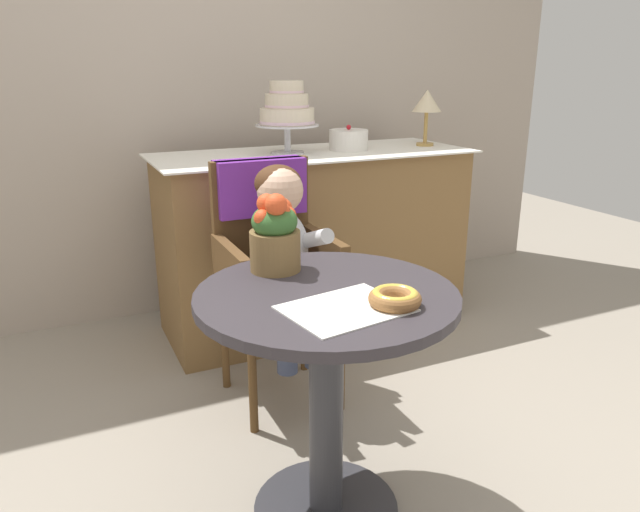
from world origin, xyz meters
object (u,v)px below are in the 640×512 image
Objects in this scene: tiered_cake_stand at (287,110)px; table_lamp at (427,103)px; wicker_chair at (269,242)px; round_layer_cake at (349,140)px; flower_vase at (275,232)px; cafe_table at (326,361)px; donut_front at (395,298)px; seated_child at (284,243)px.

table_lamp is (0.77, -0.02, 0.01)m from tiered_cake_stand.
round_layer_cake is at bearing 36.57° from wicker_chair.
table_lamp reaches higher than wicker_chair.
round_layer_cake reaches higher than flower_vase.
table_lamp is at bearing 47.18° from cafe_table.
wicker_chair is 0.94m from donut_front.
round_layer_cake is (0.33, 0.00, -0.15)m from tiered_cake_stand.
cafe_table is 5.31× the size of donut_front.
round_layer_cake is 0.68× the size of table_lamp.
flower_vase is at bearing 113.58° from donut_front.
cafe_table is 3.72× the size of round_layer_cake.
round_layer_cake is at bearing 47.84° from seated_child.
table_lamp is (1.24, 1.05, 0.28)m from flower_vase.
flower_vase is at bearing -113.87° from tiered_cake_stand.
cafe_table is 1.56m from round_layer_cake.
cafe_table is 2.53× the size of table_lamp.
flower_vase is 0.71× the size of tiered_cake_stand.
tiered_cake_stand is at bearing 78.29° from donut_front.
seated_child is 3.03× the size of flower_vase.
tiered_cake_stand is at bearing 66.13° from flower_vase.
cafe_table is 1.49m from tiered_cake_stand.
round_layer_cake is at bearing 0.09° from tiered_cake_stand.
donut_front is 1.84m from table_lamp.
round_layer_cake is at bearing 66.73° from donut_front.
seated_child is 3.75× the size of round_layer_cake.
cafe_table is 0.79m from wicker_chair.
seated_child is at bearing 65.20° from flower_vase.
table_lamp is at bearing 21.64° from wicker_chair.
cafe_table is 0.99× the size of seated_child.
round_layer_cake reaches higher than seated_child.
cafe_table is 2.14× the size of tiered_cake_stand.
cafe_table is 0.31m from donut_front.
flower_vase is at bearing -112.19° from wicker_chair.
round_layer_cake is (0.80, 1.08, 0.11)m from flower_vase.
cafe_table is 0.64m from seated_child.
wicker_chair is 0.88m from round_layer_cake.
wicker_chair is 3.35× the size of table_lamp.
cafe_table is 3.00× the size of flower_vase.
donut_front is at bearing -94.39° from wicker_chair.
donut_front is 1.61m from round_layer_cake.
donut_front is (-0.01, -0.78, 0.07)m from seated_child.
tiered_cake_stand is (0.48, 1.08, 0.27)m from flower_vase.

